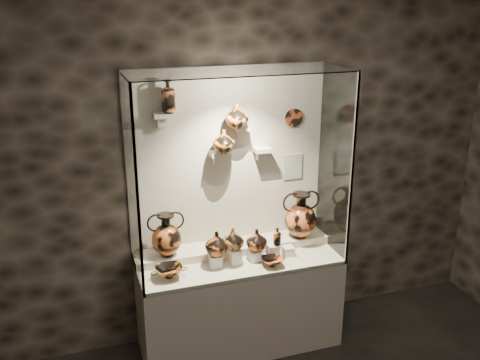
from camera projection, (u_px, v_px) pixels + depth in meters
The scene contains 33 objects.
wall_back at pixel (227, 161), 4.51m from camera, with size 5.00×0.02×3.20m, color black.
plinth at pixel (239, 304), 4.61m from camera, with size 1.70×0.60×0.80m, color #C2B49C.
front_tier at pixel (239, 261), 4.48m from camera, with size 1.68×0.58×0.03m, color beige.
rear_tier at pixel (233, 249), 4.62m from camera, with size 1.70×0.25×0.10m, color beige.
back_panel at pixel (228, 162), 4.50m from camera, with size 1.70×0.03×1.60m, color #C2B49C.
glass_front at pixel (252, 185), 3.96m from camera, with size 1.70×0.01×1.60m, color white.
glass_left at pixel (131, 184), 3.97m from camera, with size 0.01×0.60×1.60m, color white.
glass_right at pixel (335, 163), 4.47m from camera, with size 0.01×0.60×1.60m, color white.
glass_top at pixel (239, 71), 3.96m from camera, with size 1.70×0.60×0.01m, color white.
frame_post_left at pixel (138, 197), 3.71m from camera, with size 0.02×0.02×1.60m, color gray.
frame_post_right at pixel (352, 173), 4.21m from camera, with size 0.02×0.02×1.60m, color gray.
pedestal_a at pixel (216, 261), 4.35m from camera, with size 0.09×0.09×0.10m, color silver.
pedestal_b at pixel (235, 256), 4.39m from camera, with size 0.09×0.09×0.13m, color silver.
pedestal_c at pixel (255, 256), 4.45m from camera, with size 0.09×0.09×0.09m, color silver.
pedestal_d at pixel (273, 251), 4.49m from camera, with size 0.09×0.09×0.12m, color silver.
pedestal_e at pixel (288, 251), 4.54m from camera, with size 0.09×0.09×0.08m, color silver.
bracket_ul at pixel (162, 115), 4.13m from camera, with size 0.14×0.12×0.04m, color #C2B49C.
bracket_ca at pixel (219, 154), 4.37m from camera, with size 0.14×0.12×0.04m, color #C2B49C.
bracket_cb at pixel (242, 128), 4.37m from camera, with size 0.10×0.12×0.04m, color #C2B49C.
bracket_cc at pixel (262, 150), 4.49m from camera, with size 0.14×0.12×0.04m, color #C2B49C.
amphora_left at pixel (166, 235), 4.35m from camera, with size 0.29×0.29×0.37m, color #D05F28, non-canonical shape.
amphora_right at pixel (301, 215), 4.67m from camera, with size 0.33×0.33×0.41m, color #D05F28, non-canonical shape.
jug_a at pixel (217, 243), 4.32m from camera, with size 0.19×0.19×0.20m, color #D05F28.
jug_b at pixel (233, 239), 4.34m from camera, with size 0.18×0.18×0.19m, color #AC591E.
jug_c at pixel (257, 240), 4.42m from camera, with size 0.18×0.18×0.18m, color #D05F28.
lekythos_small at pixel (277, 235), 4.44m from camera, with size 0.08×0.08×0.17m, color #AC591E, non-canonical shape.
kylix_left at pixel (169, 271), 4.18m from camera, with size 0.27×0.23×0.11m, color #AC591E, non-canonical shape.
kylix_right at pixel (272, 261), 4.36m from camera, with size 0.22×0.19×0.09m, color #D05F28, non-canonical shape.
lekythos_tall at pixel (168, 94), 4.07m from camera, with size 0.12×0.12×0.29m, color #D05F28, non-canonical shape.
ovoid_vase_a at pixel (224, 141), 4.31m from camera, with size 0.18×0.18×0.19m, color #AC591E.
ovoid_vase_b at pixel (237, 116), 4.27m from camera, with size 0.19×0.19×0.20m, color #AC591E.
wall_plate at pixel (294, 118), 4.54m from camera, with size 0.16×0.16×0.02m, color #983E1E.
info_placard at pixel (293, 167), 4.69m from camera, with size 0.17×0.01×0.23m, color beige.
Camera 1 is at (-1.25, -1.63, 2.93)m, focal length 40.00 mm.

